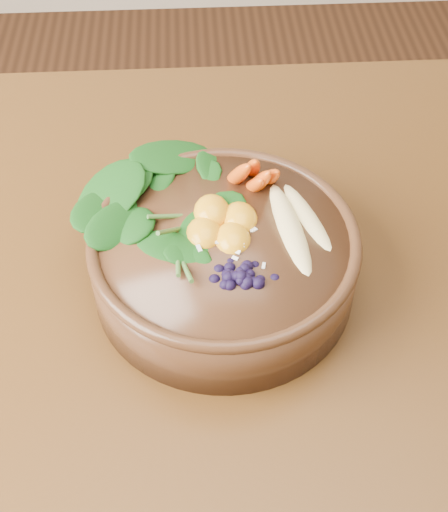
{
  "coord_description": "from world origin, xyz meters",
  "views": [
    {
      "loc": [
        -0.29,
        -0.51,
        1.38
      ],
      "look_at": [
        -0.26,
        0.01,
        0.8
      ],
      "focal_mm": 50.0,
      "sensor_mm": 36.0,
      "label": 1
    }
  ],
  "objects_px": {
    "stoneware_bowl": "(224,262)",
    "mandarin_cluster": "(222,215)",
    "banana_halves": "(299,213)",
    "carrot_cluster": "(254,154)",
    "dining_table": "(434,327)",
    "blueberry_pile": "(241,266)",
    "kale_heap": "(171,191)"
  },
  "relations": [
    {
      "from": "mandarin_cluster",
      "to": "blueberry_pile",
      "type": "bearing_deg",
      "value": -79.12
    },
    {
      "from": "blueberry_pile",
      "to": "stoneware_bowl",
      "type": "bearing_deg",
      "value": 103.01
    },
    {
      "from": "dining_table",
      "to": "blueberry_pile",
      "type": "bearing_deg",
      "value": -168.23
    },
    {
      "from": "stoneware_bowl",
      "to": "blueberry_pile",
      "type": "distance_m",
      "value": 0.08
    },
    {
      "from": "stoneware_bowl",
      "to": "kale_heap",
      "type": "relative_size",
      "value": 1.53
    },
    {
      "from": "dining_table",
      "to": "kale_heap",
      "type": "height_order",
      "value": "kale_heap"
    },
    {
      "from": "banana_halves",
      "to": "carrot_cluster",
      "type": "bearing_deg",
      "value": 113.06
    },
    {
      "from": "dining_table",
      "to": "stoneware_bowl",
      "type": "distance_m",
      "value": 0.3
    },
    {
      "from": "mandarin_cluster",
      "to": "carrot_cluster",
      "type": "bearing_deg",
      "value": 60.34
    },
    {
      "from": "carrot_cluster",
      "to": "kale_heap",
      "type": "bearing_deg",
      "value": -169.49
    },
    {
      "from": "stoneware_bowl",
      "to": "kale_heap",
      "type": "bearing_deg",
      "value": 137.01
    },
    {
      "from": "stoneware_bowl",
      "to": "blueberry_pile",
      "type": "height_order",
      "value": "blueberry_pile"
    },
    {
      "from": "kale_heap",
      "to": "carrot_cluster",
      "type": "height_order",
      "value": "carrot_cluster"
    },
    {
      "from": "stoneware_bowl",
      "to": "banana_halves",
      "type": "distance_m",
      "value": 0.1
    },
    {
      "from": "dining_table",
      "to": "carrot_cluster",
      "type": "relative_size",
      "value": 19.85
    },
    {
      "from": "banana_halves",
      "to": "blueberry_pile",
      "type": "relative_size",
      "value": 1.25
    },
    {
      "from": "kale_heap",
      "to": "banana_halves",
      "type": "xyz_separation_m",
      "value": [
        0.14,
        -0.03,
        -0.01
      ]
    },
    {
      "from": "banana_halves",
      "to": "blueberry_pile",
      "type": "xyz_separation_m",
      "value": [
        -0.07,
        -0.08,
        0.01
      ]
    },
    {
      "from": "dining_table",
      "to": "carrot_cluster",
      "type": "xyz_separation_m",
      "value": [
        -0.23,
        0.09,
        0.21
      ]
    },
    {
      "from": "stoneware_bowl",
      "to": "mandarin_cluster",
      "type": "height_order",
      "value": "mandarin_cluster"
    },
    {
      "from": "mandarin_cluster",
      "to": "blueberry_pile",
      "type": "height_order",
      "value": "blueberry_pile"
    },
    {
      "from": "banana_halves",
      "to": "mandarin_cluster",
      "type": "height_order",
      "value": "mandarin_cluster"
    },
    {
      "from": "stoneware_bowl",
      "to": "blueberry_pile",
      "type": "bearing_deg",
      "value": -76.99
    },
    {
      "from": "kale_heap",
      "to": "blueberry_pile",
      "type": "bearing_deg",
      "value": -58.06
    },
    {
      "from": "dining_table",
      "to": "blueberry_pile",
      "type": "distance_m",
      "value": 0.32
    },
    {
      "from": "dining_table",
      "to": "stoneware_bowl",
      "type": "xyz_separation_m",
      "value": [
        -0.26,
        0.01,
        0.13
      ]
    },
    {
      "from": "dining_table",
      "to": "stoneware_bowl",
      "type": "bearing_deg",
      "value": 178.51
    },
    {
      "from": "kale_heap",
      "to": "mandarin_cluster",
      "type": "height_order",
      "value": "kale_heap"
    },
    {
      "from": "stoneware_bowl",
      "to": "kale_heap",
      "type": "xyz_separation_m",
      "value": [
        -0.06,
        0.05,
        0.06
      ]
    },
    {
      "from": "stoneware_bowl",
      "to": "banana_halves",
      "type": "height_order",
      "value": "banana_halves"
    },
    {
      "from": "dining_table",
      "to": "mandarin_cluster",
      "type": "bearing_deg",
      "value": 174.6
    },
    {
      "from": "stoneware_bowl",
      "to": "mandarin_cluster",
      "type": "distance_m",
      "value": 0.06
    }
  ]
}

